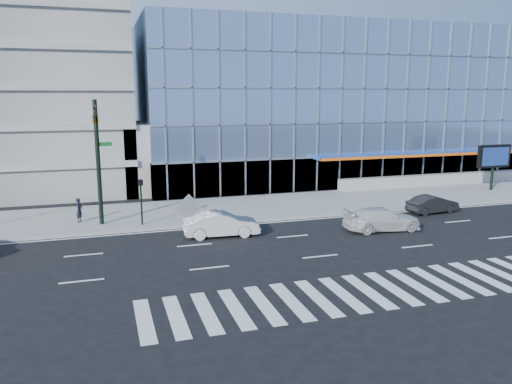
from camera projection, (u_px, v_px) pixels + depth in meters
ground at (293, 236)px, 30.21m from camera, size 160.00×160.00×0.00m
sidewalk at (254, 207)px, 37.68m from camera, size 120.00×8.00×0.15m
theatre_building at (324, 103)px, 57.23m from camera, size 42.00×26.00×15.00m
ramp_block at (157, 156)px, 44.72m from camera, size 6.00×8.00×6.00m
retaining_wall at (480, 177)px, 47.99m from camera, size 30.00×0.80×1.00m
traffic_signal at (96, 133)px, 30.07m from camera, size 1.14×5.74×8.00m
ped_signal_post at (141, 195)px, 31.93m from camera, size 0.30×0.33×3.00m
marquee_sign at (494, 157)px, 43.57m from camera, size 3.20×0.43×4.00m
white_suv at (382, 219)px, 31.46m from camera, size 5.10×2.40×1.44m
white_sedan at (221, 224)px, 30.11m from camera, size 4.67×1.95×1.50m
dark_sedan at (433, 204)px, 36.07m from camera, size 4.02×1.76×1.29m
pedestrian at (79, 210)px, 32.90m from camera, size 0.57×0.69×1.62m
tilted_panel at (188, 208)px, 33.08m from camera, size 1.82×0.36×1.84m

